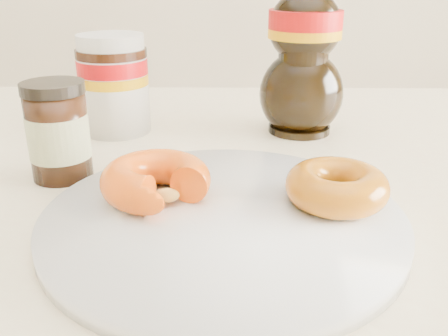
{
  "coord_description": "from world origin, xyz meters",
  "views": [
    {
      "loc": [
        0.04,
        -0.35,
        0.96
      ],
      "look_at": [
        0.03,
        0.08,
        0.79
      ],
      "focal_mm": 40.0,
      "sensor_mm": 36.0,
      "label": 1
    }
  ],
  "objects_px": {
    "dining_table": "(196,263)",
    "plate": "(223,219)",
    "nutella_jar": "(113,80)",
    "syrup_bottle": "(304,51)",
    "dark_jar": "(58,132)",
    "donut_bitten": "(156,180)",
    "donut_whole": "(337,186)"
  },
  "relations": [
    {
      "from": "dining_table",
      "to": "plate",
      "type": "distance_m",
      "value": 0.12
    },
    {
      "from": "nutella_jar",
      "to": "syrup_bottle",
      "type": "distance_m",
      "value": 0.25
    },
    {
      "from": "plate",
      "to": "dark_jar",
      "type": "bearing_deg",
      "value": 147.6
    },
    {
      "from": "plate",
      "to": "donut_bitten",
      "type": "xyz_separation_m",
      "value": [
        -0.06,
        0.03,
        0.02
      ]
    },
    {
      "from": "dining_table",
      "to": "syrup_bottle",
      "type": "bearing_deg",
      "value": 56.92
    },
    {
      "from": "donut_bitten",
      "to": "syrup_bottle",
      "type": "distance_m",
      "value": 0.3
    },
    {
      "from": "donut_whole",
      "to": "syrup_bottle",
      "type": "xyz_separation_m",
      "value": [
        -0.0,
        0.25,
        0.08
      ]
    },
    {
      "from": "donut_bitten",
      "to": "donut_whole",
      "type": "relative_size",
      "value": 1.09
    },
    {
      "from": "dining_table",
      "to": "plate",
      "type": "height_order",
      "value": "plate"
    },
    {
      "from": "nutella_jar",
      "to": "dark_jar",
      "type": "relative_size",
      "value": 1.26
    },
    {
      "from": "dining_table",
      "to": "donut_whole",
      "type": "bearing_deg",
      "value": -22.33
    },
    {
      "from": "dining_table",
      "to": "nutella_jar",
      "type": "height_order",
      "value": "nutella_jar"
    },
    {
      "from": "dining_table",
      "to": "syrup_bottle",
      "type": "height_order",
      "value": "syrup_bottle"
    },
    {
      "from": "plate",
      "to": "nutella_jar",
      "type": "relative_size",
      "value": 2.4
    },
    {
      "from": "nutella_jar",
      "to": "dining_table",
      "type": "bearing_deg",
      "value": -58.67
    },
    {
      "from": "donut_whole",
      "to": "nutella_jar",
      "type": "bearing_deg",
      "value": 135.0
    },
    {
      "from": "plate",
      "to": "dining_table",
      "type": "bearing_deg",
      "value": 112.7
    },
    {
      "from": "nutella_jar",
      "to": "donut_whole",
      "type": "bearing_deg",
      "value": -45.0
    },
    {
      "from": "nutella_jar",
      "to": "donut_bitten",
      "type": "bearing_deg",
      "value": -69.76
    },
    {
      "from": "plate",
      "to": "dark_jar",
      "type": "distance_m",
      "value": 0.21
    },
    {
      "from": "donut_whole",
      "to": "dark_jar",
      "type": "relative_size",
      "value": 0.88
    },
    {
      "from": "donut_bitten",
      "to": "dark_jar",
      "type": "height_order",
      "value": "dark_jar"
    },
    {
      "from": "syrup_bottle",
      "to": "nutella_jar",
      "type": "bearing_deg",
      "value": -179.46
    },
    {
      "from": "plate",
      "to": "donut_bitten",
      "type": "height_order",
      "value": "donut_bitten"
    },
    {
      "from": "plate",
      "to": "dark_jar",
      "type": "height_order",
      "value": "dark_jar"
    },
    {
      "from": "nutella_jar",
      "to": "dark_jar",
      "type": "xyz_separation_m",
      "value": [
        -0.02,
        -0.16,
        -0.02
      ]
    },
    {
      "from": "plate",
      "to": "nutella_jar",
      "type": "height_order",
      "value": "nutella_jar"
    },
    {
      "from": "dining_table",
      "to": "syrup_bottle",
      "type": "distance_m",
      "value": 0.3
    },
    {
      "from": "dining_table",
      "to": "nutella_jar",
      "type": "distance_m",
      "value": 0.27
    },
    {
      "from": "dark_jar",
      "to": "nutella_jar",
      "type": "bearing_deg",
      "value": 81.44
    },
    {
      "from": "dining_table",
      "to": "nutella_jar",
      "type": "bearing_deg",
      "value": 121.33
    },
    {
      "from": "syrup_bottle",
      "to": "dining_table",
      "type": "bearing_deg",
      "value": -123.08
    }
  ]
}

